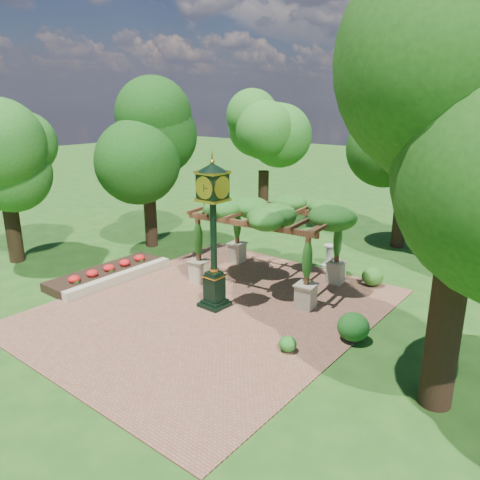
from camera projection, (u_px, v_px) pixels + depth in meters
The scene contains 15 objects.
ground at pixel (194, 319), 15.80m from camera, with size 120.00×120.00×0.00m, color #1E4714.
brick_plaza at pixel (214, 308), 16.54m from camera, with size 10.00×12.00×0.04m, color brown.
border_wall at pixel (120, 278), 18.86m from camera, with size 0.35×5.00×0.40m, color #C6B793.
flower_bed at pixel (106, 274), 19.40m from camera, with size 1.50×5.00×0.36m, color red.
pedestal_clock at pixel (213, 223), 15.82m from camera, with size 1.03×1.03×5.20m.
pergola at pixel (268, 215), 18.11m from camera, with size 5.78×3.96×3.44m.
sundial at pixel (329, 257), 20.66m from camera, with size 0.62×0.62×0.99m.
shrub_front at pixel (288, 344), 13.63m from camera, with size 0.52×0.52×0.47m, color #1F5D1A.
shrub_mid at pixel (353, 327), 14.21m from camera, with size 0.98×0.98×0.88m, color #185317.
shrub_back at pixel (373, 276), 18.44m from camera, with size 0.84×0.84×0.75m, color #29591A.
tree_west_near at pixel (146, 140), 22.24m from camera, with size 3.67×3.67×7.67m.
tree_west_far at pixel (264, 131), 27.27m from camera, with size 3.74×3.74×7.81m.
tree_north at pixel (407, 142), 22.13m from camera, with size 3.49×3.49×7.58m.
tree_east_near at pixel (473, 121), 9.49m from camera, with size 4.76×4.76×9.76m.
tree_southwest at pixel (1, 149), 20.01m from camera, with size 3.40×3.40×7.48m.
Camera 1 is at (10.16, -10.27, 7.10)m, focal length 35.00 mm.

